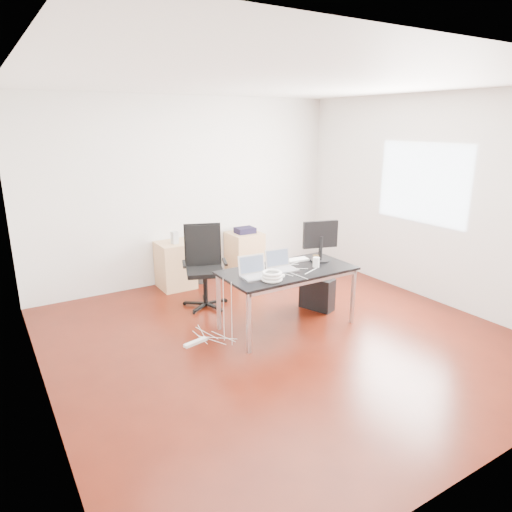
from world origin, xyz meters
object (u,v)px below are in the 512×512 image
desk (287,274)px  pc_tower (317,293)px  office_chair (204,262)px  filing_cabinet_right (245,253)px  filing_cabinet_left (175,265)px

desk → pc_tower: size_ratio=3.56×
office_chair → filing_cabinet_right: 1.43m
filing_cabinet_left → pc_tower: bearing=-54.3°
office_chair → pc_tower: bearing=-17.2°
desk → filing_cabinet_right: bearing=73.8°
filing_cabinet_left → pc_tower: 2.20m
office_chair → filing_cabinet_left: office_chair is taller
filing_cabinet_right → pc_tower: (0.08, -1.79, -0.13)m
office_chair → pc_tower: size_ratio=2.40×
office_chair → filing_cabinet_left: bearing=116.3°
desk → filing_cabinet_right: (0.58, 2.01, -0.33)m
filing_cabinet_right → pc_tower: 1.79m
pc_tower → filing_cabinet_left: bearing=105.4°
pc_tower → filing_cabinet_right: bearing=72.1°
desk → office_chair: size_ratio=1.48×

